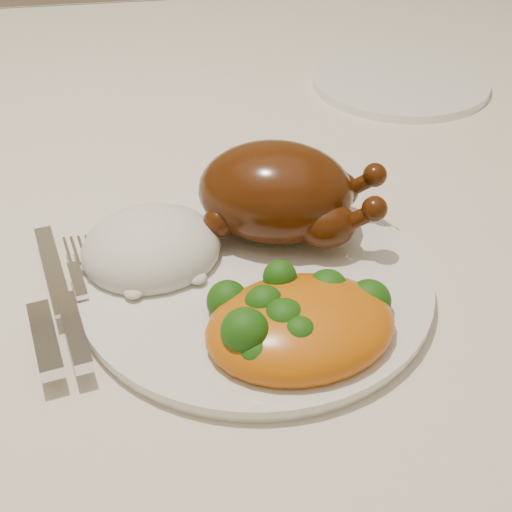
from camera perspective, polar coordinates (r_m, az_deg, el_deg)
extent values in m
cube|color=brown|center=(0.72, -13.95, 4.94)|extent=(1.60, 0.90, 0.04)
cube|color=beige|center=(0.71, -14.23, 6.58)|extent=(1.72, 1.02, 0.01)
cube|color=beige|center=(1.21, -12.78, 15.00)|extent=(1.72, 0.01, 0.18)
cylinder|color=white|center=(0.53, 0.00, -2.20)|extent=(0.27, 0.27, 0.01)
cylinder|color=white|center=(0.88, 11.46, 13.50)|extent=(0.26, 0.26, 0.01)
ellipsoid|color=#4E2208|center=(0.56, 1.56, 5.14)|extent=(0.14, 0.12, 0.08)
ellipsoid|color=#4E2208|center=(0.54, 0.76, 6.41)|extent=(0.07, 0.06, 0.03)
ellipsoid|color=#4E2208|center=(0.54, 5.72, 2.46)|extent=(0.05, 0.04, 0.04)
sphere|color=#4E2208|center=(0.53, 9.46, 3.74)|extent=(0.02, 0.02, 0.02)
ellipsoid|color=#4E2208|center=(0.58, 6.00, 5.18)|extent=(0.05, 0.04, 0.04)
sphere|color=#4E2208|center=(0.57, 9.49, 6.41)|extent=(0.02, 0.02, 0.02)
sphere|color=#4E2208|center=(0.55, -2.97, 2.78)|extent=(0.02, 0.02, 0.02)
sphere|color=#4E2208|center=(0.59, -1.98, 5.81)|extent=(0.02, 0.02, 0.02)
ellipsoid|color=silver|center=(0.55, -8.37, 0.56)|extent=(0.12, 0.12, 0.06)
ellipsoid|color=orange|center=(0.47, 3.59, -5.70)|extent=(0.14, 0.12, 0.04)
ellipsoid|color=orange|center=(0.49, 7.28, -4.40)|extent=(0.06, 0.05, 0.03)
ellipsoid|color=#123D0A|center=(0.45, 3.51, -6.22)|extent=(0.02, 0.02, 0.02)
ellipsoid|color=#123D0A|center=(0.45, -0.90, -6.01)|extent=(0.03, 0.03, 0.03)
ellipsoid|color=#123D0A|center=(0.47, 0.66, -3.96)|extent=(0.03, 0.03, 0.03)
ellipsoid|color=#123D0A|center=(0.49, -2.29, -3.66)|extent=(0.03, 0.03, 0.03)
ellipsoid|color=#123D0A|center=(0.45, -0.05, -7.80)|extent=(0.03, 0.03, 0.02)
ellipsoid|color=#123D0A|center=(0.46, 2.24, -5.19)|extent=(0.03, 0.03, 0.03)
ellipsoid|color=#123D0A|center=(0.49, 5.76, -2.50)|extent=(0.03, 0.03, 0.02)
ellipsoid|color=#123D0A|center=(0.49, 1.92, -1.75)|extent=(0.02, 0.02, 0.03)
ellipsoid|color=#123D0A|center=(0.50, 9.01, -3.58)|extent=(0.03, 0.03, 0.03)
cube|color=silver|center=(0.55, -15.94, -0.96)|extent=(0.04, 0.11, 0.00)
cube|color=silver|center=(0.49, -16.52, -6.38)|extent=(0.03, 0.07, 0.01)
cube|color=silver|center=(0.49, -14.32, -5.83)|extent=(0.03, 0.08, 0.01)
cube|color=silver|center=(0.55, -14.04, -0.69)|extent=(0.03, 0.08, 0.00)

